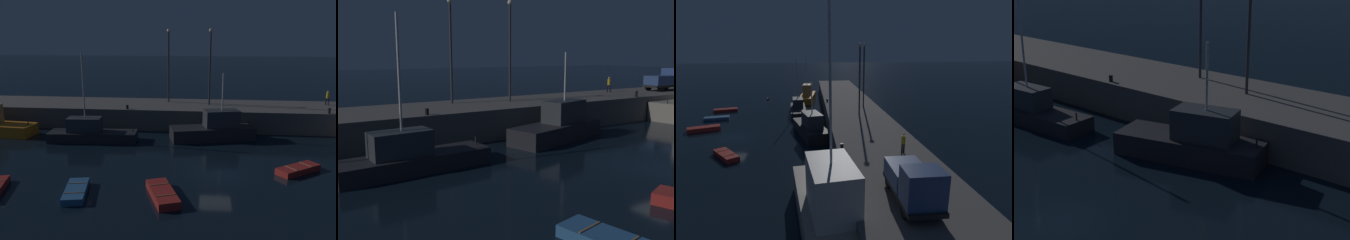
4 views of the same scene
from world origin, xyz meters
TOP-DOWN VIEW (x-y plane):
  - ground_plane at (0.00, 0.00)m, footprint 320.00×320.00m
  - pier_quay at (0.00, 15.36)m, footprint 74.03×7.59m
  - fishing_trawler_red at (0.07, 9.39)m, footprint 8.90×4.77m
  - fishing_trawler_green at (-12.36, 7.34)m, footprint 8.94×2.98m
  - lamp_post_west at (-5.47, 16.98)m, footprint 0.44×0.44m
  - lamp_post_east at (-0.50, 15.54)m, footprint 0.44×0.44m
  - utility_truck at (20.68, 14.92)m, footprint 5.09×2.05m
  - dockworker at (13.34, 16.76)m, footprint 0.44×0.44m
  - bollard_west at (-9.60, 12.03)m, footprint 0.28×0.28m
  - bollard_central at (12.06, 11.94)m, footprint 0.28×0.28m

SIDE VIEW (x-z plane):
  - ground_plane at x=0.00m, z-range 0.00..0.00m
  - fishing_trawler_green at x=-12.36m, z-range -3.53..5.23m
  - fishing_trawler_red at x=0.07m, z-range -2.31..4.44m
  - pier_quay at x=0.00m, z-range 0.00..2.41m
  - bollard_west at x=-9.60m, z-range 2.41..2.86m
  - bollard_central at x=12.06m, z-range 2.41..3.00m
  - dockworker at x=13.34m, z-range 2.53..4.23m
  - utility_truck at x=20.68m, z-range 2.36..4.93m
  - lamp_post_west at x=-5.47m, z-range 3.10..11.86m
  - lamp_post_east at x=-0.50m, z-range 3.10..11.87m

